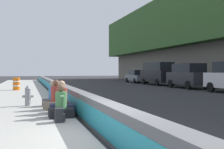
{
  "coord_description": "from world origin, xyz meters",
  "views": [
    {
      "loc": [
        -5.95,
        1.88,
        1.62
      ],
      "look_at": [
        4.78,
        -1.43,
        1.47
      ],
      "focal_mm": 43.91,
      "sensor_mm": 36.0,
      "label": 1
    }
  ],
  "objects": [
    {
      "name": "fire_hydrant",
      "position": [
        6.16,
        1.87,
        0.59
      ],
      "size": [
        0.26,
        0.46,
        0.88
      ],
      "color": "gray",
      "rests_on": "sidewalk_strip"
    },
    {
      "name": "ground_plane",
      "position": [
        0.0,
        0.0,
        0.0
      ],
      "size": [
        160.0,
        160.0,
        0.0
      ],
      "primitive_type": "plane",
      "color": "#2B2B2D",
      "rests_on": "ground"
    },
    {
      "name": "construction_barrel",
      "position": [
        16.24,
        2.7,
        0.62
      ],
      "size": [
        0.54,
        0.54,
        0.95
      ],
      "color": "orange",
      "rests_on": "sidewalk_strip"
    },
    {
      "name": "seated_person_rear",
      "position": [
        4.74,
        0.83,
        0.5
      ],
      "size": [
        0.89,
        0.98,
        1.14
      ],
      "color": "#706651",
      "rests_on": "sidewalk_strip"
    },
    {
      "name": "seated_person_far",
      "position": [
        5.87,
        0.86,
        0.47
      ],
      "size": [
        0.8,
        0.88,
        1.05
      ],
      "color": "#424247",
      "rests_on": "sidewalk_strip"
    },
    {
      "name": "seated_person_middle",
      "position": [
        3.76,
        0.74,
        0.5
      ],
      "size": [
        0.75,
        0.87,
        1.14
      ],
      "color": "#23284C",
      "rests_on": "sidewalk_strip"
    },
    {
      "name": "parked_car_fourth",
      "position": [
        16.06,
        -12.26,
        1.18
      ],
      "size": [
        4.83,
        2.11,
        2.28
      ],
      "color": "#28282D",
      "rests_on": "ground_plane"
    },
    {
      "name": "parked_car_far",
      "position": [
        27.97,
        -12.1,
        0.86
      ],
      "size": [
        4.52,
        1.99,
        1.71
      ],
      "color": "slate",
      "rests_on": "ground_plane"
    },
    {
      "name": "seated_person_foreground",
      "position": [
        2.85,
        0.87,
        0.47
      ],
      "size": [
        0.67,
        0.77,
        1.05
      ],
      "color": "black",
      "rests_on": "sidewalk_strip"
    },
    {
      "name": "jersey_barrier",
      "position": [
        0.0,
        0.0,
        0.42
      ],
      "size": [
        76.0,
        0.45,
        0.85
      ],
      "color": "slate",
      "rests_on": "ground_plane"
    },
    {
      "name": "backpack",
      "position": [
        2.02,
        1.01,
        0.33
      ],
      "size": [
        0.32,
        0.28,
        0.4
      ],
      "color": "#232328",
      "rests_on": "sidewalk_strip"
    },
    {
      "name": "parked_car_midline",
      "position": [
        22.17,
        -12.24,
        1.35
      ],
      "size": [
        5.17,
        2.25,
        2.56
      ],
      "color": "black",
      "rests_on": "ground_plane"
    }
  ]
}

